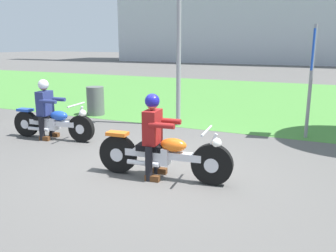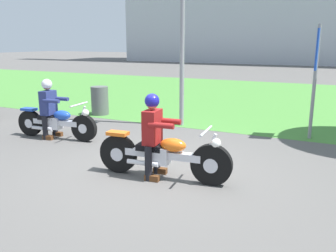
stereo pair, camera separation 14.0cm
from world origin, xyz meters
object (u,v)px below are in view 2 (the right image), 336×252
Objects in this scene: motorcycle_follow at (56,122)px; rider_follow at (49,104)px; rider_lead at (153,129)px; trash_can at (100,101)px; sign_banner at (316,64)px; motorcycle_lead at (163,155)px.

rider_follow reaches higher than motorcycle_follow.
rider_lead reaches higher than trash_can.
motorcycle_follow is 0.82× the size of sign_banner.
rider_lead is 1.02× the size of rider_follow.
trash_can is at bearing 178.61° from sign_banner.
rider_follow is at bearing -77.46° from trash_can.
sign_banner is (2.15, 3.74, 0.90)m from rider_lead.
motorcycle_follow is at bearing -74.10° from trash_can.
motorcycle_lead reaches higher than trash_can.
rider_lead is 0.66× the size of motorcycle_follow.
rider_follow is 1.59× the size of trash_can.
rider_lead is at bearing 179.21° from motorcycle_lead.
motorcycle_lead is at bearing -23.35° from rider_follow.
rider_follow reaches higher than motorcycle_lead.
trash_can reaches higher than motorcycle_follow.
motorcycle_follow is 1.53× the size of rider_follow.
rider_follow is 2.84m from trash_can.
rider_follow is (-0.17, -0.01, 0.43)m from motorcycle_follow.
trash_can is 6.26m from sign_banner.
trash_can is (-0.61, 2.75, -0.37)m from rider_follow.
rider_lead reaches higher than motorcycle_lead.
motorcycle_lead reaches higher than motorcycle_follow.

